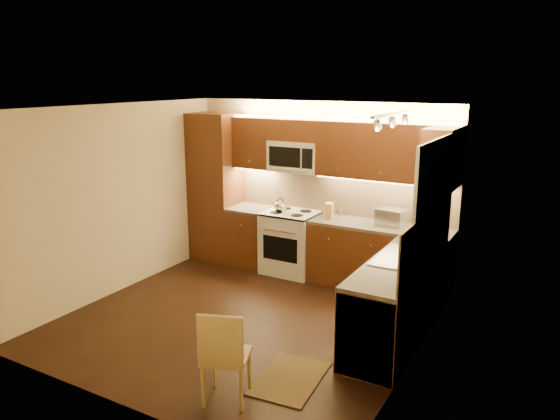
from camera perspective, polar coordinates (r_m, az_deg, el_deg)
The scene contains 37 objects.
floor at distance 6.55m, azimuth -3.58°, elevation -11.54°, with size 4.00×4.00×0.01m, color black.
ceiling at distance 5.92m, azimuth -3.95°, elevation 10.85°, with size 4.00×4.00×0.01m, color beige.
wall_back at distance 7.82m, azimuth 4.27°, elevation 2.36°, with size 4.00×0.01×2.50m, color beige.
wall_front at distance 4.66m, azimuth -17.41°, elevation -6.39°, with size 4.00×0.01×2.50m, color beige.
wall_left at distance 7.38m, azimuth -16.88°, elevation 1.08°, with size 0.01×4.00×2.50m, color beige.
wall_right at distance 5.33m, azimuth 14.58°, elevation -3.60°, with size 0.01×4.00×2.50m, color beige.
pantry at distance 8.42m, azimuth -6.84°, elevation 2.44°, with size 0.70×0.60×2.30m, color #48270F.
base_cab_back_left at distance 8.23m, azimuth -2.98°, elevation -2.91°, with size 0.62×0.60×0.86m, color #48270F.
counter_back_left at distance 8.12m, azimuth -3.02°, elevation 0.13°, with size 0.62×0.60×0.04m, color #363431.
base_cab_back_right at distance 7.40m, azimuth 10.48°, elevation -5.12°, with size 1.92×0.60×0.86m, color #48270F.
counter_back_right at distance 7.26m, azimuth 10.64°, elevation -1.76°, with size 1.92×0.60×0.04m, color #363431.
base_cab_right at distance 6.05m, azimuth 12.34°, elevation -9.62°, with size 0.60×2.00×0.86m, color #48270F.
counter_right at distance 5.89m, azimuth 12.57°, elevation -5.60°, with size 0.60×2.00×0.04m, color #363431.
dishwasher at distance 5.45m, azimuth 10.08°, elevation -12.28°, with size 0.58×0.60×0.84m, color silver.
backsplash_back at distance 7.69m, azimuth 6.59°, elevation 1.72°, with size 3.30×0.02×0.60m, color tan.
backsplash_right at distance 5.72m, azimuth 15.51°, elevation -2.99°, with size 0.02×2.00×0.60m, color tan.
upper_cab_back_left at distance 8.04m, azimuth -2.63°, elevation 7.21°, with size 0.62×0.35×0.75m, color #48270F.
upper_cab_back_right at distance 7.18m, azimuth 11.32°, elevation 6.15°, with size 1.92×0.35×0.75m, color #48270F.
upper_cab_bridge at distance 7.68m, azimuth 1.78°, elevation 8.55°, with size 0.76×0.35×0.31m, color #48270F.
upper_cab_right_corner at distance 6.57m, azimuth 16.67°, elevation 5.12°, with size 0.35×0.50×0.75m, color #48270F.
stove at distance 7.87m, azimuth 1.18°, elevation -3.47°, with size 0.76×0.65×0.92m, color silver, non-canonical shape.
microwave at distance 7.71m, azimuth 1.70°, elevation 5.77°, with size 0.76×0.38×0.44m, color silver, non-canonical shape.
window_frame at distance 5.77m, azimuth 16.09°, elevation 1.21°, with size 0.03×1.44×1.24m, color silver.
window_blinds at distance 5.77m, azimuth 15.90°, elevation 1.23°, with size 0.02×1.36×1.16m, color silver.
sink at distance 6.00m, azimuth 13.04°, elevation -4.31°, with size 0.52×0.86×0.15m, color silver, non-canonical shape.
faucet at distance 5.93m, azimuth 14.75°, elevation -3.86°, with size 0.20×0.04×0.30m, color silver, non-canonical shape.
track_light_bar at distance 5.62m, azimuth 11.95°, elevation 10.01°, with size 0.04×1.20×0.03m, color silver.
kettle at distance 7.74m, azimuth 0.01°, elevation 0.58°, with size 0.19×0.19×0.22m, color silver, non-canonical shape.
toaster_oven at distance 7.26m, azimuth 11.84°, elevation -0.74°, with size 0.37×0.28×0.22m, color silver.
knife_block at distance 7.50m, azimuth 5.26°, elevation -0.06°, with size 0.10×0.16×0.22m, color #A38649.
spice_jar_a at distance 7.72m, azimuth 5.89°, elevation -0.10°, with size 0.05×0.05×0.10m, color silver.
spice_jar_b at distance 7.68m, azimuth 4.63°, elevation -0.16°, with size 0.05×0.05×0.10m, color olive.
spice_jar_c at distance 7.78m, azimuth 4.98°, elevation -0.04°, with size 0.04×0.04×0.09m, color silver.
spice_jar_d at distance 7.67m, azimuth 6.51°, elevation -0.21°, with size 0.04×0.04×0.10m, color brown.
soap_bottle at distance 6.69m, azimuth 16.20°, elevation -2.40°, with size 0.09×0.09×0.20m, color silver.
rug at distance 5.38m, azimuth 1.08°, elevation -17.53°, with size 0.57×0.85×0.01m, color black.
dining_chair at distance 4.91m, azimuth -5.78°, elevation -15.03°, with size 0.39×0.39×0.89m, color #A38649, non-canonical shape.
Camera 1 is at (3.25, -4.94, 2.82)m, focal length 34.22 mm.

